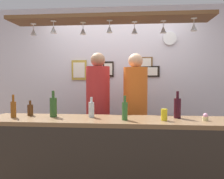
# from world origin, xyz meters

# --- Properties ---
(back_wall) EXTENTS (4.40, 0.06, 2.60)m
(back_wall) POSITION_xyz_m (0.00, 1.10, 1.30)
(back_wall) COLOR silver
(back_wall) RESTS_ON ground_plane
(bar_counter) EXTENTS (2.70, 0.55, 0.96)m
(bar_counter) POSITION_xyz_m (0.00, -0.50, 0.65)
(bar_counter) COLOR brown
(bar_counter) RESTS_ON ground_plane
(overhead_glass_rack) EXTENTS (2.20, 0.36, 0.04)m
(overhead_glass_rack) POSITION_xyz_m (0.00, -0.30, 2.05)
(overhead_glass_rack) COLOR brown
(hanging_wineglass_far_left) EXTENTS (0.07, 0.07, 0.13)m
(hanging_wineglass_far_left) POSITION_xyz_m (-0.88, -0.25, 1.94)
(hanging_wineglass_far_left) COLOR silver
(hanging_wineglass_far_left) RESTS_ON overhead_glass_rack
(hanging_wineglass_left) EXTENTS (0.07, 0.07, 0.13)m
(hanging_wineglass_left) POSITION_xyz_m (-0.60, -0.36, 1.94)
(hanging_wineglass_left) COLOR silver
(hanging_wineglass_left) RESTS_ON overhead_glass_rack
(hanging_wineglass_center_left) EXTENTS (0.07, 0.07, 0.13)m
(hanging_wineglass_center_left) POSITION_xyz_m (-0.29, -0.26, 1.94)
(hanging_wineglass_center_left) COLOR silver
(hanging_wineglass_center_left) RESTS_ON overhead_glass_rack
(hanging_wineglass_center) EXTENTS (0.07, 0.07, 0.13)m
(hanging_wineglass_center) POSITION_xyz_m (0.01, -0.33, 1.94)
(hanging_wineglass_center) COLOR silver
(hanging_wineglass_center) RESTS_ON overhead_glass_rack
(hanging_wineglass_center_right) EXTENTS (0.07, 0.07, 0.13)m
(hanging_wineglass_center_right) POSITION_xyz_m (0.28, -0.24, 1.94)
(hanging_wineglass_center_right) COLOR silver
(hanging_wineglass_center_right) RESTS_ON overhead_glass_rack
(hanging_wineglass_right) EXTENTS (0.07, 0.07, 0.13)m
(hanging_wineglass_right) POSITION_xyz_m (0.60, -0.25, 1.94)
(hanging_wineglass_right) COLOR silver
(hanging_wineglass_right) RESTS_ON overhead_glass_rack
(hanging_wineglass_far_right) EXTENTS (0.07, 0.07, 0.13)m
(hanging_wineglass_far_right) POSITION_xyz_m (0.90, -0.34, 1.94)
(hanging_wineglass_far_right) COLOR silver
(hanging_wineglass_far_right) RESTS_ON overhead_glass_rack
(person_middle_red_shirt) EXTENTS (0.34, 0.34, 1.76)m
(person_middle_red_shirt) POSITION_xyz_m (-0.23, 0.43, 1.07)
(person_middle_red_shirt) COLOR #2D334C
(person_middle_red_shirt) RESTS_ON ground_plane
(person_right_orange_shirt) EXTENTS (0.34, 0.34, 1.75)m
(person_right_orange_shirt) POSITION_xyz_m (0.30, 0.43, 1.06)
(person_right_orange_shirt) COLOR #2D334C
(person_right_orange_shirt) RESTS_ON ground_plane
(bottle_soda_clear) EXTENTS (0.06, 0.06, 0.23)m
(bottle_soda_clear) POSITION_xyz_m (-0.20, -0.27, 1.05)
(bottle_soda_clear) COLOR silver
(bottle_soda_clear) RESTS_ON bar_counter
(bottle_beer_green_import) EXTENTS (0.06, 0.06, 0.26)m
(bottle_beer_green_import) POSITION_xyz_m (0.18, -0.41, 1.06)
(bottle_beer_green_import) COLOR #336B2D
(bottle_beer_green_import) RESTS_ON bar_counter
(bottle_champagne_green) EXTENTS (0.08, 0.08, 0.30)m
(bottle_champagne_green) POSITION_xyz_m (-0.64, -0.29, 1.07)
(bottle_champagne_green) COLOR #2D5623
(bottle_champagne_green) RESTS_ON bar_counter
(bottle_beer_amber_tall) EXTENTS (0.06, 0.06, 0.26)m
(bottle_beer_amber_tall) POSITION_xyz_m (-1.07, -0.38, 1.06)
(bottle_beer_amber_tall) COLOR brown
(bottle_beer_amber_tall) RESTS_ON bar_counter
(bottle_wine_dark_red) EXTENTS (0.08, 0.08, 0.30)m
(bottle_wine_dark_red) POSITION_xyz_m (0.76, -0.24, 1.07)
(bottle_wine_dark_red) COLOR #380F19
(bottle_wine_dark_red) RESTS_ON bar_counter
(bottle_beer_brown_stubby) EXTENTS (0.07, 0.07, 0.18)m
(bottle_beer_brown_stubby) POSITION_xyz_m (-0.95, -0.23, 1.03)
(bottle_beer_brown_stubby) COLOR #512D14
(bottle_beer_brown_stubby) RESTS_ON bar_counter
(drink_can) EXTENTS (0.07, 0.07, 0.12)m
(drink_can) POSITION_xyz_m (0.60, -0.40, 1.02)
(drink_can) COLOR yellow
(drink_can) RESTS_ON bar_counter
(cupcake) EXTENTS (0.06, 0.06, 0.08)m
(cupcake) POSITION_xyz_m (1.03, -0.37, 0.99)
(cupcake) COLOR beige
(cupcake) RESTS_ON bar_counter
(picture_frame_caricature) EXTENTS (0.26, 0.02, 0.34)m
(picture_frame_caricature) POSITION_xyz_m (-0.66, 1.06, 1.54)
(picture_frame_caricature) COLOR #B29338
(picture_frame_caricature) RESTS_ON back_wall
(picture_frame_crest) EXTENTS (0.18, 0.02, 0.26)m
(picture_frame_crest) POSITION_xyz_m (-0.15, 1.06, 1.55)
(picture_frame_crest) COLOR black
(picture_frame_crest) RESTS_ON back_wall
(picture_frame_upper_small) EXTENTS (0.22, 0.02, 0.18)m
(picture_frame_upper_small) POSITION_xyz_m (0.48, 1.06, 1.66)
(picture_frame_upper_small) COLOR brown
(picture_frame_upper_small) RESTS_ON back_wall
(picture_frame_lower_pair) EXTENTS (0.30, 0.02, 0.18)m
(picture_frame_lower_pair) POSITION_xyz_m (0.56, 1.06, 1.51)
(picture_frame_lower_pair) COLOR black
(picture_frame_lower_pair) RESTS_ON back_wall
(wall_clock) EXTENTS (0.22, 0.03, 0.22)m
(wall_clock) POSITION_xyz_m (0.87, 1.05, 2.05)
(wall_clock) COLOR white
(wall_clock) RESTS_ON back_wall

